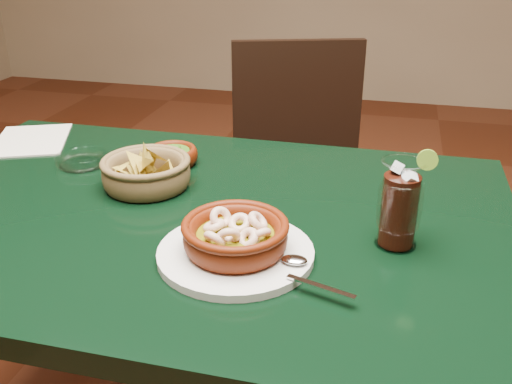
% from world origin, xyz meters
% --- Properties ---
extents(dining_table, '(1.20, 0.80, 0.75)m').
position_xyz_m(dining_table, '(0.00, 0.00, 0.65)').
color(dining_table, black).
rests_on(dining_table, ground).
extents(dining_chair, '(0.54, 0.54, 0.92)m').
position_xyz_m(dining_chair, '(0.10, 0.71, 0.51)').
color(dining_chair, black).
rests_on(dining_chair, ground).
extents(shrimp_plate, '(0.32, 0.25, 0.08)m').
position_xyz_m(shrimp_plate, '(0.14, -0.14, 0.78)').
color(shrimp_plate, silver).
rests_on(shrimp_plate, dining_table).
extents(chip_basket, '(0.21, 0.21, 0.13)m').
position_xyz_m(chip_basket, '(-0.11, 0.07, 0.78)').
color(chip_basket, brown).
rests_on(chip_basket, dining_table).
extents(guacamole_ramekin, '(0.13, 0.13, 0.04)m').
position_xyz_m(guacamole_ramekin, '(-0.10, 0.20, 0.77)').
color(guacamole_ramekin, '#481304').
rests_on(guacamole_ramekin, dining_table).
extents(cola_drink, '(0.15, 0.15, 0.17)m').
position_xyz_m(cola_drink, '(0.38, -0.04, 0.82)').
color(cola_drink, white).
rests_on(cola_drink, dining_table).
extents(glass_ashtray, '(0.12, 0.12, 0.03)m').
position_xyz_m(glass_ashtray, '(-0.30, 0.15, 0.76)').
color(glass_ashtray, white).
rests_on(glass_ashtray, dining_table).
extents(paper_menu, '(0.24, 0.27, 0.00)m').
position_xyz_m(paper_menu, '(-0.50, 0.26, 0.75)').
color(paper_menu, beige).
rests_on(paper_menu, dining_table).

